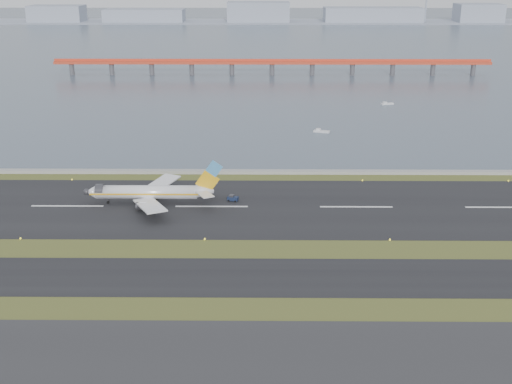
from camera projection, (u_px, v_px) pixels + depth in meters
ground at (202, 253)px, 148.86m from camera, size 1000.00×1000.00×0.00m
taxiway_strip at (197, 277)px, 137.55m from camera, size 1000.00×18.00×0.10m
runway_strip at (212, 207)px, 177.09m from camera, size 1000.00×45.00×0.10m
seawall at (218, 172)px, 205.18m from camera, size 1000.00×2.50×1.00m
bay_water at (246, 37)px, 581.90m from camera, size 1400.00×800.00×1.30m
red_pier at (272, 63)px, 381.59m from camera, size 260.00×5.00×10.20m
far_shoreline at (262, 16)px, 730.36m from camera, size 1400.00×80.00×60.50m
airliner at (152, 192)px, 178.07m from camera, size 38.52×32.89×12.80m
pushback_tug at (233, 198)px, 180.91m from camera, size 3.30×2.47×1.88m
workboat_near at (321, 131)px, 254.58m from camera, size 6.68×3.82×1.55m
workboat_far at (387, 104)px, 304.46m from camera, size 6.35×3.44×1.47m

